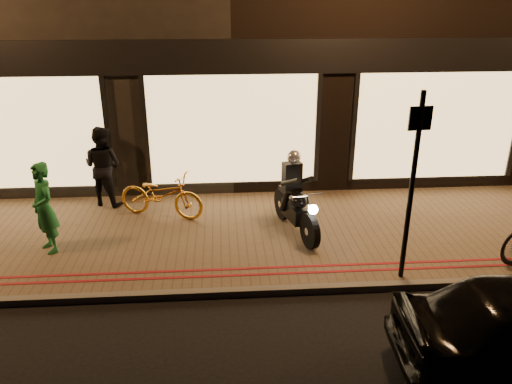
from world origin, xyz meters
TOP-DOWN VIEW (x-y plane):
  - ground at (0.00, 0.00)m, footprint 90.00×90.00m
  - sidewalk at (0.00, 2.00)m, footprint 50.00×4.00m
  - kerb_stone at (0.00, 0.05)m, footprint 50.00×0.14m
  - red_kerb_lines at (0.00, 0.55)m, footprint 50.00×0.26m
  - motorcycle at (1.10, 1.99)m, footprint 0.73×1.91m
  - sign_post at (2.59, 0.25)m, footprint 0.35×0.09m
  - bicycle_gold at (-1.49, 2.85)m, footprint 1.89×1.18m
  - person_green at (-3.33, 1.55)m, footprint 0.68×0.71m
  - person_dark at (-2.76, 3.60)m, footprint 1.01×0.91m

SIDE VIEW (x-z plane):
  - ground at x=0.00m, z-range 0.00..0.00m
  - sidewalk at x=0.00m, z-range 0.00..0.12m
  - kerb_stone at x=0.00m, z-range 0.00..0.12m
  - red_kerb_lines at x=0.00m, z-range 0.12..0.13m
  - bicycle_gold at x=-1.49m, z-range 0.12..1.06m
  - motorcycle at x=1.10m, z-range -0.06..1.53m
  - person_green at x=-3.33m, z-range 0.12..1.75m
  - person_dark at x=-2.76m, z-range 0.12..1.83m
  - sign_post at x=2.59m, z-range 0.30..3.30m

